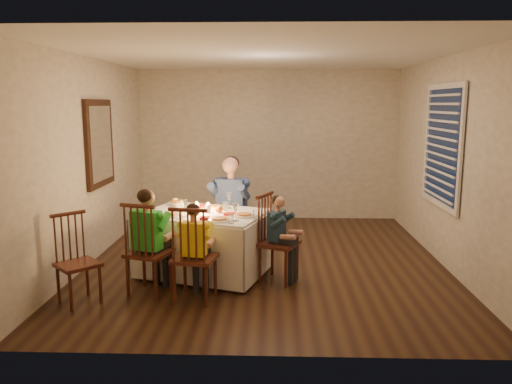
{
  "coord_description": "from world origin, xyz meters",
  "views": [
    {
      "loc": [
        0.09,
        -6.25,
        2.02
      ],
      "look_at": [
        -0.13,
        0.15,
        0.88
      ],
      "focal_mm": 35.0,
      "sensor_mm": 36.0,
      "label": 1
    }
  ],
  "objects_px": {
    "chair_adult": "(231,255)",
    "chair_extra": "(80,303)",
    "dining_table": "(204,230)",
    "chair_near_left": "(150,293)",
    "child_yellow": "(196,300)",
    "adult": "(231,255)",
    "chair_end": "(279,281)",
    "chair_near_right": "(196,300)",
    "child_teal": "(279,281)",
    "serving_bowl": "(177,204)",
    "child_green": "(150,293)"
  },
  "relations": [
    {
      "from": "adult",
      "to": "chair_adult",
      "type": "bearing_deg",
      "value": 15.4
    },
    {
      "from": "chair_adult",
      "to": "serving_bowl",
      "type": "xyz_separation_m",
      "value": [
        -0.65,
        -0.34,
        0.77
      ]
    },
    {
      "from": "dining_table",
      "to": "chair_end",
      "type": "bearing_deg",
      "value": 1.73
    },
    {
      "from": "chair_adult",
      "to": "serving_bowl",
      "type": "bearing_deg",
      "value": -136.79
    },
    {
      "from": "child_teal",
      "to": "serving_bowl",
      "type": "bearing_deg",
      "value": 87.88
    },
    {
      "from": "chair_adult",
      "to": "chair_near_left",
      "type": "relative_size",
      "value": 1.0
    },
    {
      "from": "chair_adult",
      "to": "chair_extra",
      "type": "relative_size",
      "value": 1.09
    },
    {
      "from": "child_yellow",
      "to": "chair_end",
      "type": "bearing_deg",
      "value": -135.94
    },
    {
      "from": "adult",
      "to": "child_yellow",
      "type": "distance_m",
      "value": 1.6
    },
    {
      "from": "chair_near_left",
      "to": "serving_bowl",
      "type": "height_order",
      "value": "serving_bowl"
    },
    {
      "from": "chair_near_right",
      "to": "child_green",
      "type": "height_order",
      "value": "child_green"
    },
    {
      "from": "chair_near_left",
      "to": "child_teal",
      "type": "bearing_deg",
      "value": -145.16
    },
    {
      "from": "chair_near_left",
      "to": "chair_end",
      "type": "distance_m",
      "value": 1.45
    },
    {
      "from": "dining_table",
      "to": "chair_extra",
      "type": "relative_size",
      "value": 1.8
    },
    {
      "from": "chair_near_left",
      "to": "chair_extra",
      "type": "height_order",
      "value": "chair_near_left"
    },
    {
      "from": "child_yellow",
      "to": "child_teal",
      "type": "xyz_separation_m",
      "value": [
        0.87,
        0.6,
        0.0
      ]
    },
    {
      "from": "chair_near_left",
      "to": "child_yellow",
      "type": "height_order",
      "value": "child_yellow"
    },
    {
      "from": "chair_near_right",
      "to": "child_green",
      "type": "bearing_deg",
      "value": -8.5
    },
    {
      "from": "dining_table",
      "to": "chair_near_left",
      "type": "relative_size",
      "value": 1.65
    },
    {
      "from": "dining_table",
      "to": "adult",
      "type": "bearing_deg",
      "value": 87.45
    },
    {
      "from": "dining_table",
      "to": "child_yellow",
      "type": "height_order",
      "value": "dining_table"
    },
    {
      "from": "chair_adult",
      "to": "child_teal",
      "type": "xyz_separation_m",
      "value": [
        0.63,
        -0.98,
        0.0
      ]
    },
    {
      "from": "chair_end",
      "to": "adult",
      "type": "height_order",
      "value": "adult"
    },
    {
      "from": "chair_adult",
      "to": "child_yellow",
      "type": "relative_size",
      "value": 0.98
    },
    {
      "from": "chair_near_left",
      "to": "serving_bowl",
      "type": "bearing_deg",
      "value": -77.93
    },
    {
      "from": "adult",
      "to": "chair_near_right",
      "type": "bearing_deg",
      "value": -83.26
    },
    {
      "from": "chair_near_left",
      "to": "adult",
      "type": "xyz_separation_m",
      "value": [
        0.76,
        1.41,
        0.0
      ]
    },
    {
      "from": "adult",
      "to": "child_green",
      "type": "bearing_deg",
      "value": -102.96
    },
    {
      "from": "child_teal",
      "to": "chair_end",
      "type": "bearing_deg",
      "value": 0.0
    },
    {
      "from": "chair_extra",
      "to": "child_yellow",
      "type": "bearing_deg",
      "value": -39.85
    },
    {
      "from": "chair_near_left",
      "to": "serving_bowl",
      "type": "xyz_separation_m",
      "value": [
        0.11,
        1.06,
        0.77
      ]
    },
    {
      "from": "chair_near_right",
      "to": "chair_extra",
      "type": "height_order",
      "value": "chair_near_right"
    },
    {
      "from": "chair_adult",
      "to": "child_yellow",
      "type": "height_order",
      "value": "child_yellow"
    },
    {
      "from": "chair_extra",
      "to": "adult",
      "type": "distance_m",
      "value": 2.21
    },
    {
      "from": "dining_table",
      "to": "chair_end",
      "type": "relative_size",
      "value": 1.65
    },
    {
      "from": "chair_near_left",
      "to": "chair_near_right",
      "type": "distance_m",
      "value": 0.55
    },
    {
      "from": "chair_adult",
      "to": "chair_extra",
      "type": "bearing_deg",
      "value": -114.29
    },
    {
      "from": "chair_extra",
      "to": "serving_bowl",
      "type": "relative_size",
      "value": 4.61
    },
    {
      "from": "serving_bowl",
      "to": "child_yellow",
      "type": "bearing_deg",
      "value": -71.58
    },
    {
      "from": "chair_end",
      "to": "child_yellow",
      "type": "height_order",
      "value": "child_yellow"
    },
    {
      "from": "dining_table",
      "to": "chair_near_left",
      "type": "height_order",
      "value": "dining_table"
    },
    {
      "from": "chair_adult",
      "to": "child_yellow",
      "type": "bearing_deg",
      "value": -83.26
    },
    {
      "from": "child_green",
      "to": "child_teal",
      "type": "distance_m",
      "value": 1.45
    },
    {
      "from": "chair_extra",
      "to": "chair_adult",
      "type": "bearing_deg",
      "value": 4.41
    },
    {
      "from": "chair_extra",
      "to": "chair_near_right",
      "type": "bearing_deg",
      "value": -39.85
    },
    {
      "from": "chair_end",
      "to": "chair_adult",
      "type": "bearing_deg",
      "value": 57.11
    },
    {
      "from": "chair_near_left",
      "to": "chair_extra",
      "type": "bearing_deg",
      "value": 42.22
    },
    {
      "from": "dining_table",
      "to": "child_teal",
      "type": "bearing_deg",
      "value": 1.73
    },
    {
      "from": "chair_adult",
      "to": "adult",
      "type": "xyz_separation_m",
      "value": [
        -0.0,
        0.0,
        0.0
      ]
    },
    {
      "from": "chair_near_right",
      "to": "adult",
      "type": "xyz_separation_m",
      "value": [
        0.24,
        1.58,
        0.0
      ]
    }
  ]
}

